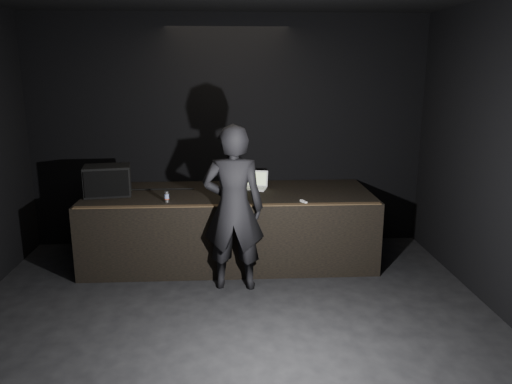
{
  "coord_description": "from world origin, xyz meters",
  "views": [
    {
      "loc": [
        0.0,
        -4.11,
        2.69
      ],
      "look_at": [
        0.36,
        2.3,
        1.11
      ],
      "focal_mm": 35.0,
      "sensor_mm": 36.0,
      "label": 1
    }
  ],
  "objects_px": {
    "beer_can": "(167,197)",
    "person": "(233,208)",
    "stage_riser": "(230,226)",
    "laptop": "(254,184)",
    "stage_monitor": "(108,180)"
  },
  "relations": [
    {
      "from": "laptop",
      "to": "person",
      "type": "relative_size",
      "value": 0.21
    },
    {
      "from": "stage_riser",
      "to": "laptop",
      "type": "bearing_deg",
      "value": 32.72
    },
    {
      "from": "laptop",
      "to": "person",
      "type": "height_order",
      "value": "person"
    },
    {
      "from": "laptop",
      "to": "person",
      "type": "xyz_separation_m",
      "value": [
        -0.32,
        -1.19,
        -0.03
      ]
    },
    {
      "from": "stage_monitor",
      "to": "laptop",
      "type": "distance_m",
      "value": 2.06
    },
    {
      "from": "beer_can",
      "to": "person",
      "type": "distance_m",
      "value": 0.99
    },
    {
      "from": "laptop",
      "to": "person",
      "type": "bearing_deg",
      "value": -89.48
    },
    {
      "from": "stage_riser",
      "to": "laptop",
      "type": "height_order",
      "value": "laptop"
    },
    {
      "from": "beer_can",
      "to": "person",
      "type": "relative_size",
      "value": 0.07
    },
    {
      "from": "stage_riser",
      "to": "beer_can",
      "type": "bearing_deg",
      "value": -149.82
    },
    {
      "from": "laptop",
      "to": "beer_can",
      "type": "relative_size",
      "value": 3.0
    },
    {
      "from": "stage_monitor",
      "to": "laptop",
      "type": "height_order",
      "value": "stage_monitor"
    },
    {
      "from": "stage_monitor",
      "to": "laptop",
      "type": "xyz_separation_m",
      "value": [
        2.04,
        0.29,
        -0.14
      ]
    },
    {
      "from": "stage_riser",
      "to": "beer_can",
      "type": "relative_size",
      "value": 27.99
    },
    {
      "from": "stage_monitor",
      "to": "laptop",
      "type": "relative_size",
      "value": 1.58
    }
  ]
}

